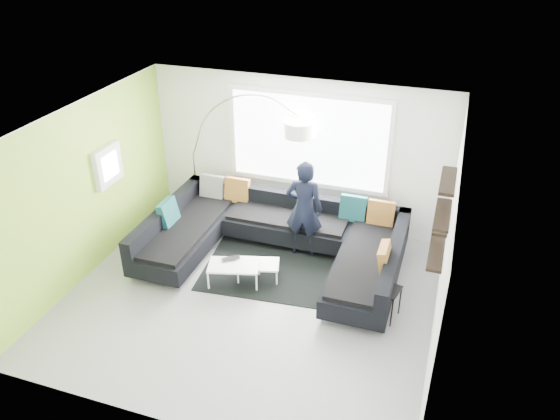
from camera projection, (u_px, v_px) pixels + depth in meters
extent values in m
plane|color=gray|center=(250.00, 297.00, 8.49)|extent=(5.50, 5.50, 0.00)
cube|color=silver|center=(298.00, 154.00, 9.87)|extent=(5.50, 0.04, 2.80)
cube|color=silver|center=(160.00, 333.00, 5.74)|extent=(5.50, 0.04, 2.80)
cube|color=silver|center=(84.00, 192.00, 8.57)|extent=(0.04, 5.00, 2.80)
cube|color=silver|center=(445.00, 254.00, 7.04)|extent=(0.04, 5.00, 2.80)
cube|color=white|center=(244.00, 127.00, 7.12)|extent=(5.50, 5.00, 0.04)
cube|color=#93C638|center=(85.00, 192.00, 8.56)|extent=(0.01, 5.00, 2.80)
cube|color=white|center=(308.00, 140.00, 9.64)|extent=(2.96, 0.06, 1.68)
cube|color=white|center=(108.00, 165.00, 8.95)|extent=(0.12, 0.66, 0.66)
cube|color=black|center=(442.00, 217.00, 7.26)|extent=(0.20, 1.24, 0.95)
cube|color=black|center=(273.00, 253.00, 9.18)|extent=(4.18, 2.59, 0.44)
cube|color=black|center=(273.00, 233.00, 8.99)|extent=(4.18, 2.59, 0.33)
cube|color=brown|center=(273.00, 230.00, 8.96)|extent=(3.74, 0.23, 0.46)
cube|color=black|center=(277.00, 269.00, 9.13)|extent=(2.54, 1.95, 0.01)
cube|color=white|center=(246.00, 271.00, 8.80)|extent=(1.16, 0.86, 0.34)
cube|color=black|center=(385.00, 303.00, 7.98)|extent=(0.44, 0.44, 0.50)
imported|color=black|center=(304.00, 209.00, 9.16)|extent=(0.71, 0.52, 1.74)
imported|color=black|center=(232.00, 260.00, 8.76)|extent=(0.48, 0.48, 0.02)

